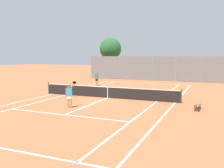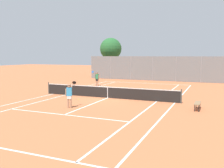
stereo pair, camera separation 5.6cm
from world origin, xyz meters
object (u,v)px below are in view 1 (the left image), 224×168
(loose_tennis_ball_0, at_px, (109,86))
(courtside_bench, at_px, (198,103))
(player_far_left, at_px, (97,78))
(player_near_side, at_px, (70,94))
(loose_tennis_ball_2, at_px, (129,85))
(loose_tennis_ball_1, at_px, (78,99))
(tree_behind_left, at_px, (110,49))
(tennis_net, at_px, (108,92))

(loose_tennis_ball_0, xyz_separation_m, courtside_bench, (10.36, -9.35, 0.38))
(player_far_left, distance_m, courtside_bench, 14.54)
(player_near_side, height_order, player_far_left, same)
(courtside_bench, bearing_deg, loose_tennis_ball_2, 127.85)
(player_near_side, xyz_separation_m, loose_tennis_ball_1, (-1.00, 2.86, -0.89))
(loose_tennis_ball_2, bearing_deg, loose_tennis_ball_1, -92.79)
(player_far_left, distance_m, tree_behind_left, 13.29)
(loose_tennis_ball_1, distance_m, courtside_bench, 9.02)
(player_far_left, relative_size, loose_tennis_ball_1, 26.88)
(loose_tennis_ball_1, xyz_separation_m, tree_behind_left, (-6.15, 20.94, 4.45))
(loose_tennis_ball_1, height_order, loose_tennis_ball_2, same)
(player_near_side, height_order, loose_tennis_ball_1, player_near_side)
(loose_tennis_ball_0, height_order, loose_tennis_ball_2, same)
(player_far_left, xyz_separation_m, loose_tennis_ball_0, (1.26, 0.62, -0.89))
(player_near_side, relative_size, tree_behind_left, 0.28)
(loose_tennis_ball_0, bearing_deg, courtside_bench, -42.05)
(player_far_left, height_order, courtside_bench, player_far_left)
(tennis_net, relative_size, loose_tennis_ball_2, 181.82)
(tennis_net, relative_size, loose_tennis_ball_0, 181.82)
(player_far_left, xyz_separation_m, loose_tennis_ball_1, (2.61, -8.63, -0.89))
(loose_tennis_ball_1, distance_m, tree_behind_left, 22.27)
(player_far_left, bearing_deg, tennis_net, -57.51)
(player_near_side, bearing_deg, loose_tennis_ball_1, 109.38)
(courtside_bench, bearing_deg, player_near_side, -160.98)
(tennis_net, xyz_separation_m, player_near_side, (-0.79, -4.56, 0.42))
(player_near_side, xyz_separation_m, tree_behind_left, (-7.15, 23.79, 3.55))
(tree_behind_left, bearing_deg, courtside_bench, -54.21)
(loose_tennis_ball_0, distance_m, courtside_bench, 13.96)
(tennis_net, xyz_separation_m, tree_behind_left, (-7.95, 19.23, 3.97))
(courtside_bench, bearing_deg, player_far_left, 143.11)
(loose_tennis_ball_1, relative_size, loose_tennis_ball_2, 1.00)
(loose_tennis_ball_0, distance_m, tree_behind_left, 13.39)
(player_near_side, relative_size, loose_tennis_ball_1, 26.88)
(player_near_side, bearing_deg, loose_tennis_ball_2, 91.99)
(player_near_side, height_order, courtside_bench, player_near_side)
(player_far_left, bearing_deg, player_near_side, -72.53)
(loose_tennis_ball_1, bearing_deg, tennis_net, 43.55)
(loose_tennis_ball_1, bearing_deg, player_far_left, 106.83)
(tennis_net, height_order, tree_behind_left, tree_behind_left)
(courtside_bench, bearing_deg, loose_tennis_ball_0, 137.95)
(loose_tennis_ball_0, xyz_separation_m, loose_tennis_ball_1, (1.35, -9.25, 0.00))
(tree_behind_left, bearing_deg, tennis_net, -67.55)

